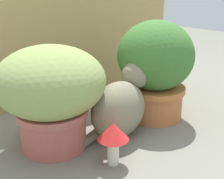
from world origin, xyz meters
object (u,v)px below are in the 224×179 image
Objects in this scene: cat at (121,105)px; grass_planter at (51,91)px; leafy_planter at (155,67)px; mushroom_ornament_red at (113,135)px.

grass_planter is at bearing 168.41° from cat.
grass_planter is 0.98× the size of cat.
mushroom_ornament_red is (-0.37, -0.22, -0.13)m from leafy_planter.
grass_planter is 0.27m from mushroom_ornament_red.
cat is (-0.22, -0.06, -0.11)m from leafy_planter.
leafy_planter is (0.48, 0.01, 0.01)m from grass_planter.
leafy_planter reaches higher than grass_planter.
cat is at bearing -11.59° from grass_planter.
cat reaches higher than mushroom_ornament_red.
grass_planter is at bearing -178.85° from leafy_planter.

